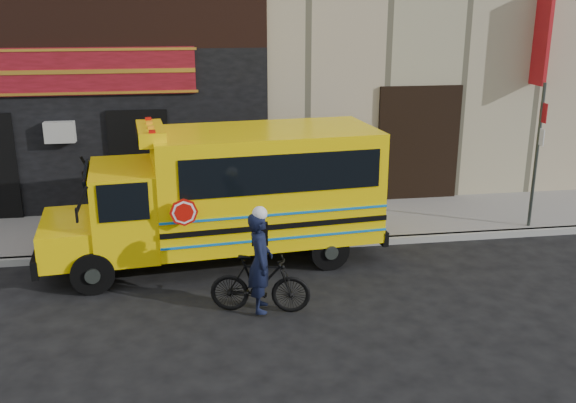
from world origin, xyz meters
The scene contains 7 objects.
ground centered at (0.00, 0.00, 0.00)m, with size 120.00×120.00×0.00m, color black.
curb centered at (0.00, 2.60, 0.07)m, with size 40.00×0.20×0.15m, color #979892.
sidewalk centered at (0.00, 4.10, 0.07)m, with size 40.00×3.00×0.15m, color gray.
school_bus centered at (-1.13, 2.20, 1.51)m, with size 7.08×2.84×2.92m.
sign_pole centered at (5.87, 2.84, 1.91)m, with size 0.08×0.31×3.50m.
bicycle centered at (-0.87, -0.27, 0.53)m, with size 0.49×1.75×1.05m, color black.
cyclist centered at (-0.86, -0.28, 0.89)m, with size 0.65×0.43×1.78m, color black.
Camera 1 is at (-1.96, -10.40, 5.18)m, focal length 40.00 mm.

